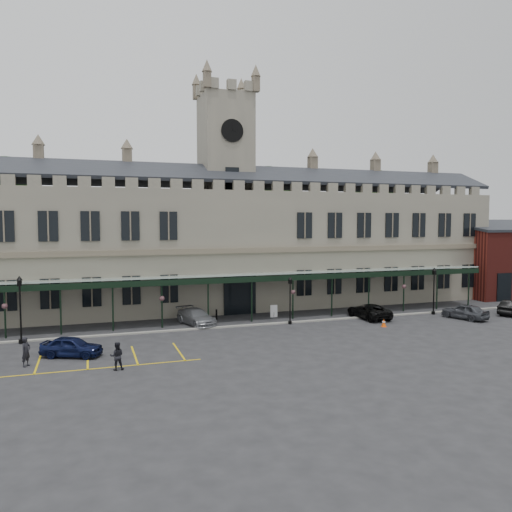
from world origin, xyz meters
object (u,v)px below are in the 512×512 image
object	(u,v)px
station_building	(226,245)
car_left_a	(72,347)
lamp_post_mid	(290,296)
lamp_post_left	(20,304)
person_a	(26,352)
sign_board	(274,311)
clock_tower	(226,182)
car_taxi	(196,317)
car_van	(369,311)
traffic_cone	(384,323)
car_right_a	(465,311)
person_b	(117,356)
lamp_post_right	(434,287)

from	to	relation	value
station_building	car_left_a	size ratio (longest dim) A/B	14.93
station_building	lamp_post_mid	distance (m)	11.86
lamp_post_left	car_left_a	distance (m)	6.58
car_left_a	person_a	xyz separation A→B (m)	(-2.61, -1.49, 0.24)
lamp_post_mid	sign_board	distance (m)	3.93
station_building	clock_tower	world-z (taller)	clock_tower
car_taxi	lamp_post_left	bearing A→B (deg)	174.66
sign_board	car_left_a	world-z (taller)	car_left_a
station_building	lamp_post_left	world-z (taller)	station_building
clock_tower	car_left_a	distance (m)	25.22
car_taxi	car_van	size ratio (longest dim) A/B	0.98
lamp_post_mid	traffic_cone	distance (m)	8.32
lamp_post_mid	traffic_cone	world-z (taller)	lamp_post_mid
lamp_post_left	sign_board	size ratio (longest dim) A/B	4.38
lamp_post_left	person_a	distance (m)	6.86
car_right_a	person_b	world-z (taller)	person_b
traffic_cone	lamp_post_right	bearing A→B (deg)	23.74
car_left_a	person_a	distance (m)	3.02
car_left_a	car_van	bearing A→B (deg)	-55.33
car_left_a	person_a	size ratio (longest dim) A/B	2.16
traffic_cone	lamp_post_mid	bearing A→B (deg)	153.23
sign_board	lamp_post_right	bearing A→B (deg)	-7.31
car_taxi	person_a	world-z (taller)	person_a
lamp_post_left	traffic_cone	world-z (taller)	lamp_post_left
car_left_a	car_right_a	bearing A→B (deg)	-63.21
clock_tower	car_right_a	bearing A→B (deg)	-36.32
traffic_cone	person_a	world-z (taller)	person_a
station_building	lamp_post_right	world-z (taller)	station_building
station_building	car_right_a	xyz separation A→B (m)	(19.00, -13.88, -5.75)
car_left_a	person_a	bearing A→B (deg)	142.96
sign_board	person_b	xyz separation A→B (m)	(-14.92, -12.59, 0.29)
lamp_post_mid	car_taxi	size ratio (longest dim) A/B	0.88
car_van	person_a	xyz separation A→B (m)	(-28.39, -6.66, 0.25)
lamp_post_mid	car_taxi	bearing A→B (deg)	162.85
lamp_post_right	car_left_a	xyz separation A→B (m)	(-32.79, -4.93, -2.02)
clock_tower	person_b	bearing A→B (deg)	-121.51
car_right_a	lamp_post_mid	bearing A→B (deg)	-28.76
traffic_cone	car_van	distance (m)	3.75
traffic_cone	lamp_post_left	bearing A→B (deg)	173.11
clock_tower	car_taxi	bearing A→B (deg)	-120.56
lamp_post_mid	person_a	bearing A→B (deg)	-162.07
lamp_post_left	person_a	size ratio (longest dim) A/B	2.71
car_left_a	car_taxi	xyz separation A→B (m)	(10.00, 7.56, 0.01)
lamp_post_right	person_b	xyz separation A→B (m)	(-30.09, -8.97, -1.85)
station_building	clock_tower	size ratio (longest dim) A/B	2.42
lamp_post_mid	sign_board	xyz separation A→B (m)	(-0.23, 3.41, -1.94)
sign_board	car_left_a	xyz separation A→B (m)	(-17.62, -8.55, 0.12)
traffic_cone	car_van	world-z (taller)	car_van
car_van	sign_board	bearing A→B (deg)	-25.37
station_building	person_b	size ratio (longest dim) A/B	35.12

